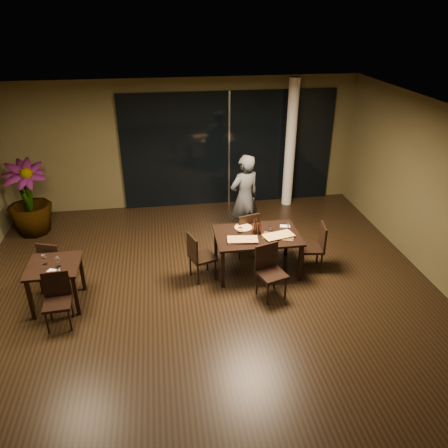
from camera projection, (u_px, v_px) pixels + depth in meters
The scene contains 30 objects.
ground at pixel (208, 301), 7.27m from camera, with size 8.00×8.00×0.00m, color black.
wall_back at pixel (186, 144), 10.16m from camera, with size 8.00×0.10×3.00m, color #4A4427.
ceiling at pixel (204, 120), 5.90m from camera, with size 8.00×8.00×0.04m, color silver.
window_panel at pixel (229, 149), 10.28m from camera, with size 5.00×0.06×2.70m, color black.
column at pixel (290, 144), 10.13m from camera, with size 0.24×0.24×3.00m, color white.
main_table at pixel (257, 238), 7.80m from camera, with size 1.50×1.00×0.75m.
side_table at pixel (55, 271), 6.93m from camera, with size 0.80×0.80×0.75m.
chair_main_far at pixel (246, 232), 8.34m from camera, with size 0.53×0.53×0.93m.
chair_main_near at pixel (269, 268), 7.22m from camera, with size 0.53×0.53×0.92m.
chair_main_left at pixel (198, 255), 7.64m from camera, with size 0.52×0.52×0.89m.
chair_main_right at pixel (316, 245), 7.95m from camera, with size 0.47×0.47×0.90m.
chair_side_far at pixel (54, 261), 7.49m from camera, with size 0.51×0.51×0.86m.
chair_side_near at pixel (57, 297), 6.57m from camera, with size 0.42×0.42×0.86m.
diner at pixel (244, 198), 8.81m from camera, with size 0.62×0.41×1.82m, color #303336.
potted_plant at pixel (28, 199), 9.08m from camera, with size 0.87×0.87×1.59m, color #204D19.
pizza_board_left at pixel (243, 241), 7.55m from camera, with size 0.53×0.26×0.01m, color #402314.
pizza_board_right at pixel (278, 237), 7.68m from camera, with size 0.54×0.27×0.01m, color #412B15.
oblong_pizza_left at pixel (243, 240), 7.55m from camera, with size 0.51×0.24×0.02m, color maroon, non-canonical shape.
oblong_pizza_right at pixel (278, 236), 7.68m from camera, with size 0.52×0.25×0.02m, color maroon, non-canonical shape.
round_pizza at pixel (243, 228), 7.98m from camera, with size 0.32×0.32×0.01m, color #AE2A13.
bottle_a at pixel (255, 226), 7.72m from camera, with size 0.07×0.07×0.31m, color black, non-canonical shape.
bottle_b at pixel (260, 228), 7.72m from camera, with size 0.06×0.06×0.25m, color black, non-canonical shape.
bottle_c at pixel (255, 224), 7.76m from camera, with size 0.08×0.08×0.35m, color black, non-canonical shape.
tumbler_left at pixel (240, 230), 7.81m from camera, with size 0.08×0.08×0.10m, color white.
tumbler_right at pixel (270, 229), 7.86m from camera, with size 0.08×0.08×0.09m, color white.
napkin_near at pixel (286, 235), 7.75m from camera, with size 0.18×0.10×0.01m, color white.
napkin_far at pixel (285, 226), 8.04m from camera, with size 0.18×0.10×0.01m, color white.
wine_glass_a at pixel (44, 260), 6.85m from camera, with size 0.07×0.07×0.17m, color white, non-canonical shape.
wine_glass_b at pixel (58, 262), 6.78m from camera, with size 0.08×0.08×0.18m, color white, non-canonical shape.
side_napkin at pixel (53, 271), 6.68m from camera, with size 0.18×0.11×0.01m, color white.
Camera 1 is at (-0.62, -5.88, 4.43)m, focal length 35.00 mm.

